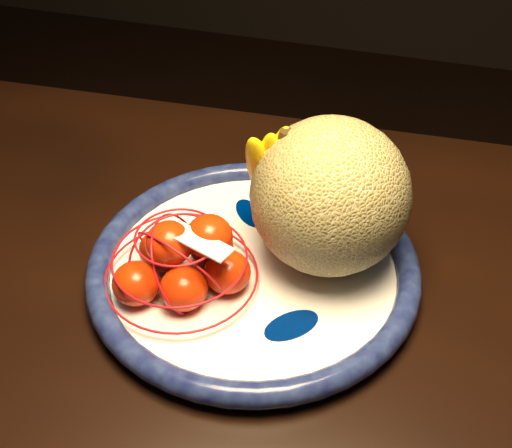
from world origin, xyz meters
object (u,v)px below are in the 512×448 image
(banana_bunch, at_px, (281,170))
(mandarin_bag, at_px, (184,261))
(dining_table, at_px, (125,361))
(fruit_bowl, at_px, (253,266))
(cantaloupe, at_px, (330,196))

(banana_bunch, distance_m, mandarin_bag, 0.15)
(dining_table, bearing_deg, mandarin_bag, 40.50)
(dining_table, xyz_separation_m, banana_bunch, (0.14, 0.17, 0.18))
(fruit_bowl, relative_size, cantaloupe, 2.17)
(fruit_bowl, distance_m, mandarin_bag, 0.08)
(fruit_bowl, height_order, mandarin_bag, mandarin_bag)
(dining_table, distance_m, cantaloupe, 0.30)
(mandarin_bag, bearing_deg, fruit_bowl, 34.16)
(fruit_bowl, height_order, banana_bunch, banana_bunch)
(mandarin_bag, bearing_deg, dining_table, -136.87)
(dining_table, xyz_separation_m, fruit_bowl, (0.13, 0.10, 0.09))
(dining_table, relative_size, mandarin_bag, 7.11)
(cantaloupe, relative_size, mandarin_bag, 0.81)
(cantaloupe, xyz_separation_m, mandarin_bag, (-0.14, -0.08, -0.05))
(cantaloupe, bearing_deg, mandarin_bag, -148.43)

